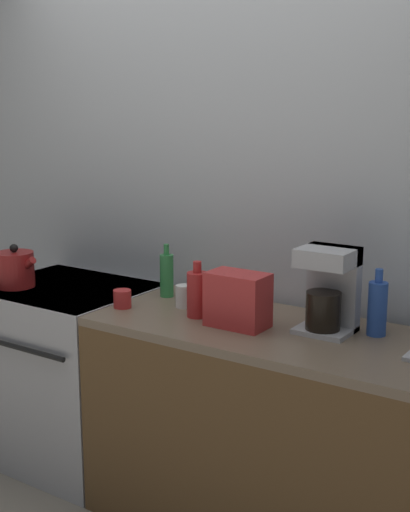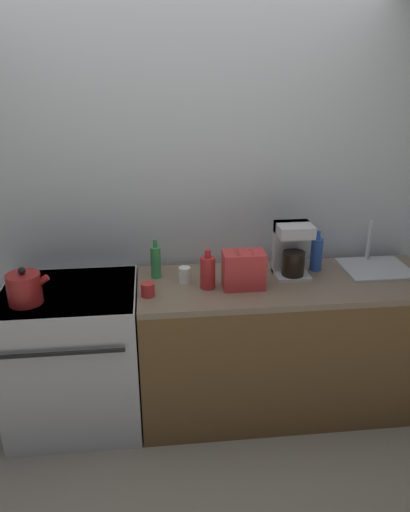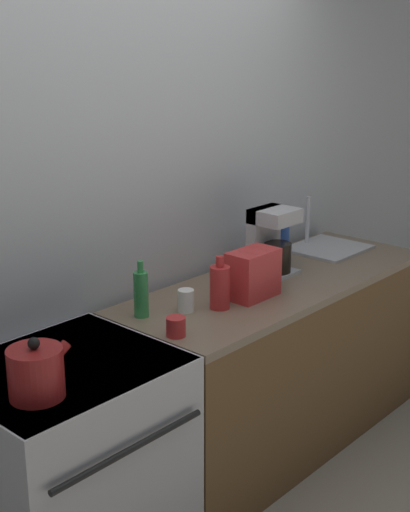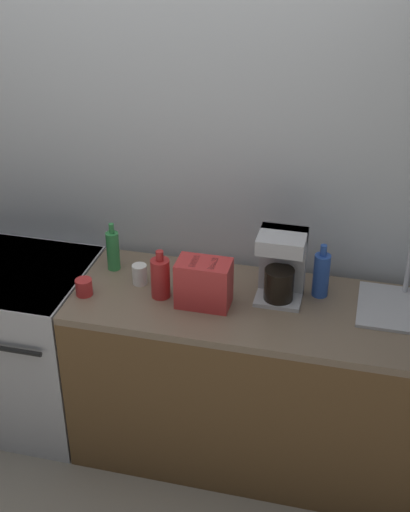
% 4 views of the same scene
% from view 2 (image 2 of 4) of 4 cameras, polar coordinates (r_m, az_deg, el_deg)
% --- Properties ---
extents(ground_plane, '(12.00, 12.00, 0.00)m').
position_cam_2_polar(ground_plane, '(3.17, -1.90, -20.68)').
color(ground_plane, gray).
extents(wall_back, '(8.00, 0.05, 2.60)m').
position_cam_2_polar(wall_back, '(3.18, -3.24, 6.39)').
color(wall_back, silver).
rests_on(wall_back, ground_plane).
extents(stove, '(0.78, 0.70, 0.89)m').
position_cam_2_polar(stove, '(3.20, -14.67, -10.85)').
color(stove, '#B7B7BC').
rests_on(stove, ground_plane).
extents(counter_block, '(1.82, 0.65, 0.89)m').
position_cam_2_polar(counter_block, '(3.26, 9.10, -9.92)').
color(counter_block, brown).
rests_on(counter_block, ground_plane).
extents(kettle, '(0.23, 0.18, 0.21)m').
position_cam_2_polar(kettle, '(2.88, -19.91, -3.50)').
color(kettle, maroon).
rests_on(kettle, stove).
extents(toaster, '(0.24, 0.15, 0.22)m').
position_cam_2_polar(toaster, '(2.89, 4.44, -1.58)').
color(toaster, red).
rests_on(toaster, counter_block).
extents(coffee_maker, '(0.21, 0.19, 0.34)m').
position_cam_2_polar(coffee_maker, '(3.07, 9.92, 0.83)').
color(coffee_maker, '#B7B7BC').
rests_on(coffee_maker, counter_block).
extents(sink_tray, '(0.41, 0.36, 0.28)m').
position_cam_2_polar(sink_tray, '(3.34, 18.87, -1.16)').
color(sink_tray, '#B7B7BC').
rests_on(sink_tray, counter_block).
extents(bottle_green, '(0.06, 0.06, 0.25)m').
position_cam_2_polar(bottle_green, '(3.03, -5.65, -0.63)').
color(bottle_green, '#338C47').
rests_on(bottle_green, counter_block).
extents(bottle_blue, '(0.07, 0.07, 0.26)m').
position_cam_2_polar(bottle_blue, '(3.20, 12.61, 0.27)').
color(bottle_blue, '#2D56B7').
rests_on(bottle_blue, counter_block).
extents(bottle_red, '(0.09, 0.09, 0.24)m').
position_cam_2_polar(bottle_red, '(2.88, 0.30, -1.83)').
color(bottle_red, '#B72828').
rests_on(bottle_red, counter_block).
extents(cup_white, '(0.07, 0.07, 0.10)m').
position_cam_2_polar(cup_white, '(2.96, -2.35, -2.20)').
color(cup_white, white).
rests_on(cup_white, counter_block).
extents(cup_red, '(0.08, 0.08, 0.08)m').
position_cam_2_polar(cup_red, '(2.82, -6.56, -3.82)').
color(cup_red, red).
rests_on(cup_red, counter_block).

